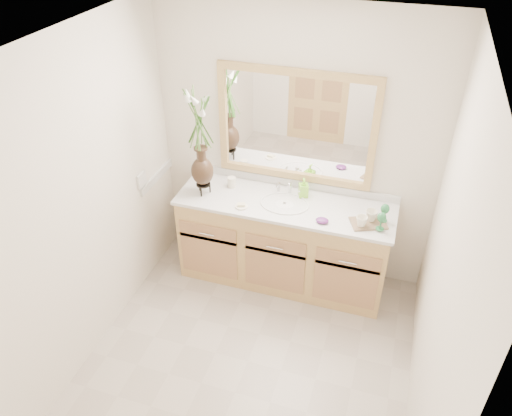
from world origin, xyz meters
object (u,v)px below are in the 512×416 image
(tumbler, at_px, (232,182))
(soap_bottle, at_px, (303,188))
(tray, at_px, (368,223))
(flower_vase, at_px, (199,128))

(tumbler, height_order, soap_bottle, soap_bottle)
(tumbler, distance_m, tray, 1.23)
(tumbler, xyz_separation_m, soap_bottle, (0.63, 0.04, 0.03))
(flower_vase, bearing_deg, soap_bottle, 14.26)
(tumbler, distance_m, soap_bottle, 0.63)
(flower_vase, relative_size, tray, 3.32)
(tumbler, relative_size, soap_bottle, 0.60)
(flower_vase, bearing_deg, tumbler, 40.68)
(flower_vase, relative_size, soap_bottle, 5.88)
(tray, bearing_deg, soap_bottle, 135.04)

